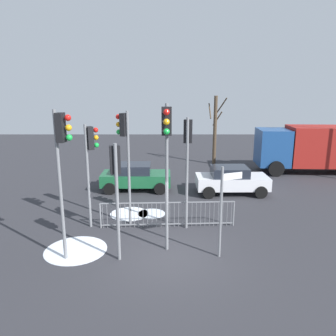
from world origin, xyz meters
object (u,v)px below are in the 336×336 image
at_px(bare_tree_left, 214,129).
at_px(traffic_light_foreground_left, 124,142).
at_px(traffic_light_foreground_right, 89,153).
at_px(traffic_light_mid_left, 166,147).
at_px(direction_sign_post, 222,207).
at_px(traffic_light_rear_right, 187,148).
at_px(traffic_light_mid_right, 61,153).
at_px(car_green_mid, 135,176).
at_px(traffic_light_rear_left, 115,175).
at_px(car_white_trailing, 230,180).
at_px(delivery_truck, 311,147).

bearing_deg(bare_tree_left, traffic_light_foreground_left, -115.02).
relative_size(traffic_light_foreground_right, traffic_light_mid_left, 0.83).
bearing_deg(direction_sign_post, traffic_light_rear_right, 90.63).
relative_size(traffic_light_mid_right, bare_tree_left, 0.98).
distance_m(traffic_light_foreground_right, car_green_mid, 5.62).
bearing_deg(traffic_light_foreground_left, traffic_light_rear_left, -154.99).
height_order(direction_sign_post, car_white_trailing, direction_sign_post).
bearing_deg(traffic_light_foreground_left, car_white_trailing, -27.93).
bearing_deg(traffic_light_foreground_right, traffic_light_mid_right, -36.73).
bearing_deg(traffic_light_foreground_right, traffic_light_mid_left, 22.39).
bearing_deg(traffic_light_mid_left, bare_tree_left, -103.72).
distance_m(traffic_light_foreground_right, delivery_truck, 15.57).
bearing_deg(traffic_light_rear_right, direction_sign_post, -58.24).
distance_m(traffic_light_rear_right, direction_sign_post, 3.08).
bearing_deg(traffic_light_mid_right, traffic_light_foreground_right, -178.74).
bearing_deg(traffic_light_mid_left, traffic_light_foreground_left, -55.13).
height_order(traffic_light_mid_right, delivery_truck, traffic_light_mid_right).
height_order(traffic_light_mid_right, direction_sign_post, traffic_light_mid_right).
bearing_deg(traffic_light_foreground_left, traffic_light_rear_right, -74.41).
xyz_separation_m(traffic_light_mid_left, traffic_light_rear_left, (-1.62, -0.43, -0.84)).
bearing_deg(car_green_mid, traffic_light_rear_right, -63.21).
bearing_deg(traffic_light_mid_right, car_white_trailing, 142.56).
bearing_deg(traffic_light_rear_left, traffic_light_foreground_left, 75.88).
bearing_deg(car_white_trailing, traffic_light_rear_right, -122.03).
height_order(traffic_light_foreground_left, direction_sign_post, traffic_light_foreground_left).
height_order(traffic_light_mid_right, car_green_mid, traffic_light_mid_right).
xyz_separation_m(traffic_light_rear_left, direction_sign_post, (3.45, 0.07, -1.11)).
relative_size(traffic_light_rear_left, car_green_mid, 1.03).
bearing_deg(traffic_light_mid_left, traffic_light_mid_right, 10.05).
bearing_deg(traffic_light_foreground_left, car_green_mid, 25.02).
bearing_deg(traffic_light_rear_left, traffic_light_mid_left, -0.24).
distance_m(direction_sign_post, delivery_truck, 13.88).
xyz_separation_m(traffic_light_mid_right, bare_tree_left, (6.73, 14.06, -0.97)).
xyz_separation_m(car_green_mid, car_white_trailing, (5.21, -0.64, 0.00)).
bearing_deg(car_white_trailing, traffic_light_foreground_right, -147.22).
bearing_deg(traffic_light_foreground_right, direction_sign_post, 30.53).
distance_m(traffic_light_foreground_right, traffic_light_mid_left, 3.76).
height_order(traffic_light_foreground_right, bare_tree_left, bare_tree_left).
bearing_deg(car_white_trailing, traffic_light_rear_left, -127.20).
distance_m(traffic_light_mid_right, traffic_light_rear_left, 1.79).
distance_m(traffic_light_foreground_right, traffic_light_mid_right, 2.76).
xyz_separation_m(traffic_light_foreground_left, delivery_truck, (11.35, 8.61, -1.70)).
xyz_separation_m(traffic_light_foreground_left, traffic_light_mid_right, (-1.57, -3.00, 0.17)).
relative_size(traffic_light_mid_left, bare_tree_left, 1.01).
relative_size(traffic_light_rear_right, traffic_light_mid_right, 0.91).
xyz_separation_m(traffic_light_mid_right, car_green_mid, (1.47, 7.67, -2.84)).
distance_m(traffic_light_rear_right, traffic_light_mid_right, 4.85).
relative_size(traffic_light_mid_right, traffic_light_rear_left, 1.26).
bearing_deg(traffic_light_foreground_right, bare_tree_left, 118.37).
height_order(car_green_mid, car_white_trailing, same).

